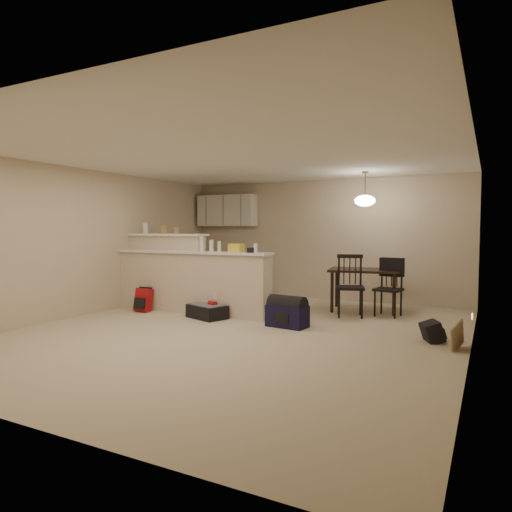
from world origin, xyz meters
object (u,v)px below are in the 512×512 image
Objects in this scene: dining_chair_near at (350,286)px; red_backpack at (144,300)px; dining_table at (364,274)px; dining_chair_far at (388,288)px; pendant_lamp at (365,200)px; navy_duffel at (287,316)px; suitcase at (207,312)px; black_daypack at (432,332)px.

dining_chair_near reaches higher than red_backpack.
dining_table is 1.38× the size of dining_chair_far.
dining_chair_near is (-0.07, -0.65, -1.47)m from pendant_lamp.
dining_table is at bearing 0.00° from pendant_lamp.
suitcase is at bearing -173.70° from navy_duffel.
black_daypack is (3.50, 0.00, 0.02)m from suitcase.
pendant_lamp is 1.61m from dining_chair_near.
pendant_lamp is at bearing 60.59° from suitcase.
navy_duffel is at bearing 18.80° from suitcase.
dining_table reaches higher than red_backpack.
pendant_lamp is 0.64× the size of dining_chair_far.
dining_table is at bearing 154.80° from dining_chair_far.
pendant_lamp reaches higher than navy_duffel.
black_daypack is at bearing -53.78° from pendant_lamp.
red_backpack is 0.69× the size of navy_duffel.
navy_duffel is at bearing -119.39° from dining_chair_far.
red_backpack is 2.81m from navy_duffel.
dining_chair_near is 2.43m from suitcase.
dining_chair_near reaches higher than navy_duffel.
dining_chair_near is 3.53× the size of black_daypack.
red_backpack is at bearing -160.60° from suitcase.
suitcase is 1.45m from navy_duffel.
pendant_lamp is at bearing 24.47° from red_backpack.
dining_chair_near is 1.92m from black_daypack.
suitcase is 1.08× the size of navy_duffel.
navy_duffel is (-0.68, -1.88, -0.50)m from dining_table.
dining_chair_far is 1.98m from navy_duffel.
black_daypack is at bearing 7.34° from navy_duffel.
red_backpack reaches higher than black_daypack.
red_backpack reaches higher than navy_duffel.
navy_duffel is at bearing 65.28° from black_daypack.
dining_chair_far is at bearing 49.93° from suitcase.
dining_table is at bearing 11.08° from black_daypack.
dining_chair_far reaches higher than navy_duffel.
dining_chair_far is 1.61× the size of navy_duffel.
dining_chair_far is at bearing -42.85° from dining_table.
dining_chair_near reaches higher than dining_chair_far.
pendant_lamp is at bearing 0.00° from dining_table.
navy_duffel reaches higher than suitcase.
suitcase is at bearing -141.93° from dining_chair_far.
red_backpack is (-1.36, 0.00, 0.10)m from suitcase.
red_backpack is (-3.49, -1.87, -0.46)m from dining_table.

